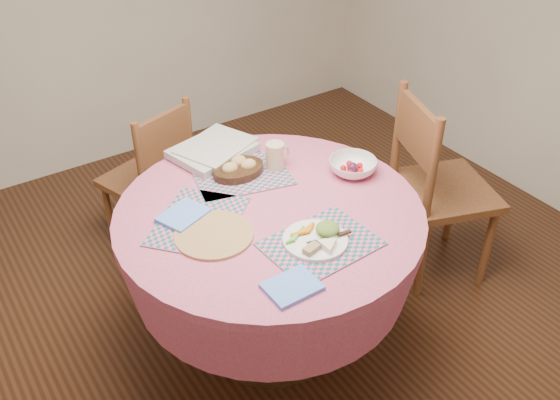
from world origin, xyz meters
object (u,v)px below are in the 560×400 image
(dinner_plate, at_px, (318,238))
(latte_mug, at_px, (276,155))
(chair_right, at_px, (436,184))
(chair_back, at_px, (153,175))
(fruit_bowl, at_px, (353,167))
(bread_bowl, at_px, (238,168))
(dining_table, at_px, (270,248))
(wicker_trivet, at_px, (214,235))

(dinner_plate, height_order, latte_mug, latte_mug)
(chair_right, bearing_deg, chair_back, 68.04)
(chair_back, xyz_separation_m, fruit_bowl, (0.57, -0.91, 0.33))
(bread_bowl, distance_m, latte_mug, 0.17)
(latte_mug, xyz_separation_m, fruit_bowl, (0.25, -0.22, -0.03))
(dining_table, bearing_deg, fruit_bowl, 4.19)
(dining_table, relative_size, chair_right, 1.25)
(chair_right, height_order, dinner_plate, chair_right)
(dining_table, distance_m, wicker_trivet, 0.33)
(dining_table, xyz_separation_m, wicker_trivet, (-0.26, -0.02, 0.20))
(chair_back, relative_size, bread_bowl, 3.78)
(chair_back, xyz_separation_m, wicker_trivet, (-0.15, -0.96, 0.30))
(chair_right, height_order, wicker_trivet, chair_right)
(dining_table, distance_m, fruit_bowl, 0.50)
(dinner_plate, height_order, fruit_bowl, fruit_bowl)
(chair_right, relative_size, dinner_plate, 4.00)
(dining_table, xyz_separation_m, chair_right, (0.96, -0.00, -0.04))
(wicker_trivet, distance_m, dinner_plate, 0.39)
(chair_back, bearing_deg, wicker_trivet, 62.63)
(chair_right, bearing_deg, fruit_bowl, 105.24)
(chair_right, height_order, fruit_bowl, chair_right)
(chair_back, relative_size, latte_mug, 7.43)
(chair_right, relative_size, fruit_bowl, 4.15)
(dining_table, xyz_separation_m, dinner_plate, (0.04, -0.27, 0.22))
(chair_right, bearing_deg, bread_bowl, 91.40)
(chair_right, bearing_deg, dining_table, 108.96)
(chair_back, distance_m, dinner_plate, 1.26)
(wicker_trivet, distance_m, latte_mug, 0.53)
(chair_right, distance_m, bread_bowl, 1.01)
(dining_table, distance_m, latte_mug, 0.41)
(dining_table, relative_size, dinner_plate, 4.99)
(chair_back, bearing_deg, bread_bowl, 84.33)
(chair_right, xyz_separation_m, wicker_trivet, (-1.23, -0.02, 0.24))
(chair_right, relative_size, chair_back, 1.14)
(wicker_trivet, bearing_deg, latte_mug, 30.76)
(fruit_bowl, bearing_deg, wicker_trivet, -175.60)
(chair_back, distance_m, latte_mug, 0.84)
(chair_right, xyz_separation_m, fruit_bowl, (-0.52, 0.03, 0.26))
(dinner_plate, relative_size, fruit_bowl, 1.04)
(wicker_trivet, distance_m, bread_bowl, 0.43)
(chair_back, height_order, bread_bowl, chair_back)
(wicker_trivet, relative_size, bread_bowl, 1.30)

